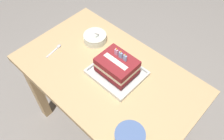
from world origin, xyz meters
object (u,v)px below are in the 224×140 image
bowl_stack (95,38)px  serving_spoon_near_tray (57,48)px  birthday_cake (117,66)px  foil_tray (117,73)px  ice_cream_tub (129,139)px

bowl_stack → serving_spoon_near_tray: bowl_stack is taller
birthday_cake → serving_spoon_near_tray: (-0.40, -0.11, -0.07)m
foil_tray → serving_spoon_near_tray: (-0.40, -0.11, -0.00)m
birthday_cake → ice_cream_tub: (0.31, -0.26, -0.02)m
serving_spoon_near_tray → ice_cream_tub: bearing=-11.9°
foil_tray → ice_cream_tub: bearing=-39.7°
bowl_stack → serving_spoon_near_tray: (-0.12, -0.21, -0.02)m
birthday_cake → ice_cream_tub: birthday_cake is taller
birthday_cake → bowl_stack: bearing=159.9°
birthday_cake → ice_cream_tub: 0.40m
foil_tray → birthday_cake: 0.06m
ice_cream_tub → serving_spoon_near_tray: ice_cream_tub is taller
bowl_stack → birthday_cake: bearing=-20.1°
birthday_cake → foil_tray: bearing=-90.0°
foil_tray → bowl_stack: (-0.28, 0.10, 0.02)m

